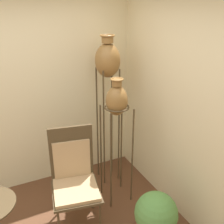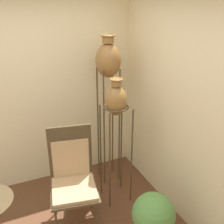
% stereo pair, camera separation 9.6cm
% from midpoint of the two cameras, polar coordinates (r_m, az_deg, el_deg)
% --- Properties ---
extents(wall_back, '(7.23, 0.06, 2.70)m').
position_cam_midpoint_polar(wall_back, '(3.53, -20.03, 4.02)').
color(wall_back, beige).
rests_on(wall_back, ground_plane).
extents(wall_right, '(0.06, 7.23, 2.70)m').
position_cam_midpoint_polar(wall_right, '(2.72, 20.84, -1.53)').
color(wall_right, beige).
rests_on(wall_right, ground_plane).
extents(vase_stand_tall, '(0.32, 0.32, 2.05)m').
position_cam_midpoint_polar(vase_stand_tall, '(3.31, 0.00, 10.52)').
color(vase_stand_tall, '#473823').
rests_on(vase_stand_tall, ground_plane).
extents(vase_stand_medium, '(0.31, 0.31, 1.63)m').
position_cam_midpoint_polar(vase_stand_medium, '(3.01, 1.82, 1.63)').
color(vase_stand_medium, '#473823').
rests_on(vase_stand_medium, ground_plane).
extents(chair, '(0.60, 0.60, 1.16)m').
position_cam_midpoint_polar(chair, '(3.04, -7.68, -13.34)').
color(chair, '#473823').
rests_on(chair, ground_plane).
extents(potted_plant, '(0.45, 0.45, 0.61)m').
position_cam_midpoint_polar(potted_plant, '(2.98, 9.90, -22.02)').
color(potted_plant, olive).
rests_on(potted_plant, ground_plane).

